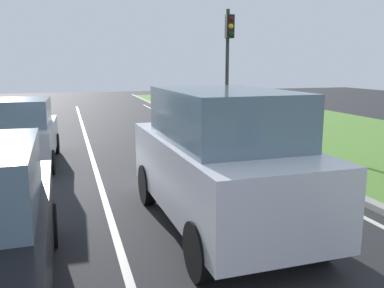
% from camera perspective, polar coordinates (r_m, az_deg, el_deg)
% --- Properties ---
extents(ground_plane, '(60.00, 60.00, 0.00)m').
position_cam_1_polar(ground_plane, '(11.68, -9.97, -2.39)').
color(ground_plane, '#262628').
extents(lane_line_center, '(0.12, 32.00, 0.01)m').
position_cam_1_polar(lane_line_center, '(11.62, -13.40, -2.58)').
color(lane_line_center, silver).
rests_on(lane_line_center, ground).
extents(lane_line_right_edge, '(0.12, 32.00, 0.01)m').
position_cam_1_polar(lane_line_right_edge, '(12.61, 6.48, -1.30)').
color(lane_line_right_edge, silver).
rests_on(lane_line_right_edge, ground).
extents(grass_verge_right, '(9.00, 48.00, 0.06)m').
position_cam_1_polar(grass_verge_right, '(15.20, 23.70, 0.05)').
color(grass_verge_right, '#548433').
rests_on(grass_verge_right, ground).
extents(curb_right, '(0.24, 48.00, 0.12)m').
position_cam_1_polar(curb_right, '(12.80, 8.54, -0.90)').
color(curb_right, '#9E9B93').
rests_on(curb_right, ground).
extents(car_suv_ahead, '(2.06, 4.54, 2.28)m').
position_cam_1_polar(car_suv_ahead, '(6.67, 3.95, -2.06)').
color(car_suv_ahead, silver).
rests_on(car_suv_ahead, ground).
extents(car_hatchback_far, '(1.82, 3.75, 1.78)m').
position_cam_1_polar(car_hatchback_far, '(11.85, -22.47, 1.47)').
color(car_hatchback_far, '#B7BABF').
rests_on(car_hatchback_far, ground).
extents(traffic_light_near_right, '(0.32, 0.50, 4.80)m').
position_cam_1_polar(traffic_light_near_right, '(16.94, 5.05, 12.92)').
color(traffic_light_near_right, '#2D2D2D').
rests_on(traffic_light_near_right, ground).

